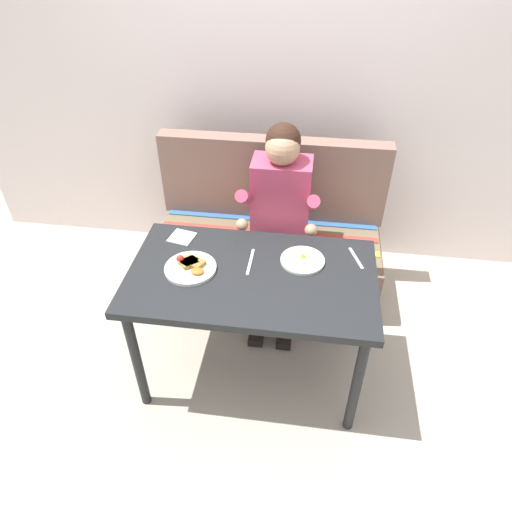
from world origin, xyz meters
name	(u,v)px	position (x,y,z in m)	size (l,w,h in m)	color
ground_plane	(252,368)	(0.00, 0.00, 0.00)	(8.00, 8.00, 0.00)	#B4A893
back_wall	(281,71)	(0.00, 1.27, 1.30)	(4.40, 0.10, 2.60)	silver
table	(252,286)	(0.00, 0.00, 0.65)	(1.20, 0.70, 0.73)	black
couch	(269,244)	(0.00, 0.76, 0.33)	(1.44, 0.56, 1.00)	#7B5F53
person	(280,207)	(0.08, 0.59, 0.74)	(0.45, 0.61, 1.21)	#BC4361
plate_breakfast	(190,267)	(-0.30, 0.00, 0.74)	(0.25, 0.25, 0.05)	white
plate_eggs	(303,260)	(0.24, 0.13, 0.74)	(0.22, 0.22, 0.04)	white
napkin	(182,237)	(-0.41, 0.24, 0.73)	(0.12, 0.12, 0.01)	silver
fork	(356,258)	(0.50, 0.19, 0.73)	(0.01, 0.17, 0.01)	silver
knife	(250,262)	(-0.02, 0.09, 0.73)	(0.01, 0.20, 0.01)	silver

